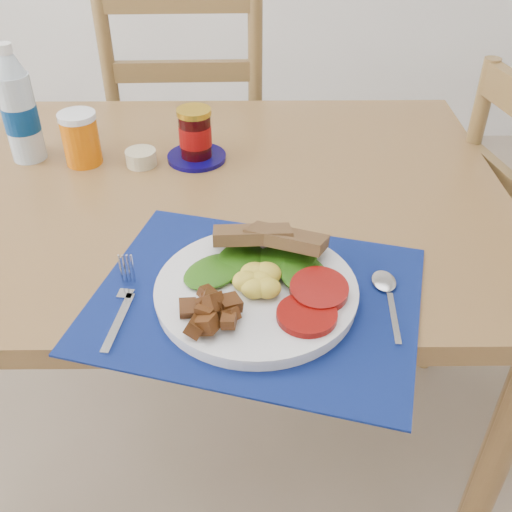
% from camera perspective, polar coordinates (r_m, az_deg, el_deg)
% --- Properties ---
extents(ground, '(4.00, 4.00, 0.00)m').
position_cam_1_polar(ground, '(1.62, -7.40, -21.07)').
color(ground, gray).
rests_on(ground, ground).
extents(table, '(1.40, 0.90, 0.75)m').
position_cam_1_polar(table, '(1.28, -8.89, 3.17)').
color(table, brown).
rests_on(table, ground).
extents(chair_far, '(0.47, 0.45, 1.24)m').
position_cam_1_polar(chair_far, '(1.91, -6.40, 13.66)').
color(chair_far, brown).
rests_on(chair_far, ground).
extents(placemat, '(0.58, 0.51, 0.00)m').
position_cam_1_polar(placemat, '(0.94, 0.03, -4.01)').
color(placemat, black).
rests_on(placemat, table).
extents(breakfast_plate, '(0.31, 0.31, 0.08)m').
position_cam_1_polar(breakfast_plate, '(0.92, -0.35, -3.08)').
color(breakfast_plate, silver).
rests_on(breakfast_plate, placemat).
extents(fork, '(0.03, 0.18, 0.00)m').
position_cam_1_polar(fork, '(0.94, -12.55, -4.47)').
color(fork, '#B2B5BA').
rests_on(fork, placemat).
extents(spoon, '(0.04, 0.17, 0.00)m').
position_cam_1_polar(spoon, '(0.96, 12.35, -3.49)').
color(spoon, '#B2B5BA').
rests_on(spoon, placemat).
extents(water_bottle, '(0.07, 0.07, 0.25)m').
position_cam_1_polar(water_bottle, '(1.38, -21.63, 12.75)').
color(water_bottle, '#ADBFCC').
rests_on(water_bottle, table).
extents(juice_glass, '(0.08, 0.08, 0.11)m').
position_cam_1_polar(juice_glass, '(1.34, -16.33, 10.57)').
color(juice_glass, '#D36005').
rests_on(juice_glass, table).
extents(ramekin, '(0.07, 0.07, 0.03)m').
position_cam_1_polar(ramekin, '(1.32, -10.89, 9.18)').
color(ramekin, '#C4B890').
rests_on(ramekin, table).
extents(jam_on_saucer, '(0.13, 0.13, 0.12)m').
position_cam_1_polar(jam_on_saucer, '(1.31, -5.79, 11.15)').
color(jam_on_saucer, '#090448').
rests_on(jam_on_saucer, table).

